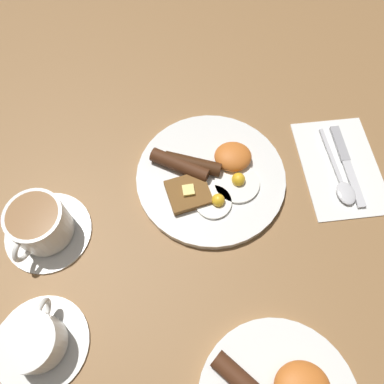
{
  "coord_description": "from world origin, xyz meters",
  "views": [
    {
      "loc": [
        0.05,
        0.33,
        0.61
      ],
      "look_at": [
        0.04,
        0.04,
        0.03
      ],
      "focal_mm": 35.0,
      "sensor_mm": 36.0,
      "label": 1
    }
  ],
  "objects_px": {
    "knife": "(346,160)",
    "spoon": "(343,184)",
    "teacup_far": "(35,342)",
    "breakfast_plate_near": "(210,176)",
    "teacup_near": "(41,225)"
  },
  "relations": [
    {
      "from": "breakfast_plate_near",
      "to": "knife",
      "type": "relative_size",
      "value": 1.55
    },
    {
      "from": "spoon",
      "to": "teacup_far",
      "type": "bearing_deg",
      "value": -71.23
    },
    {
      "from": "breakfast_plate_near",
      "to": "spoon",
      "type": "bearing_deg",
      "value": 173.67
    },
    {
      "from": "breakfast_plate_near",
      "to": "teacup_far",
      "type": "xyz_separation_m",
      "value": [
        0.27,
        0.27,
        0.02
      ]
    },
    {
      "from": "knife",
      "to": "spoon",
      "type": "distance_m",
      "value": 0.05
    },
    {
      "from": "teacup_far",
      "to": "knife",
      "type": "xyz_separation_m",
      "value": [
        -0.53,
        -0.3,
        -0.02
      ]
    },
    {
      "from": "breakfast_plate_near",
      "to": "knife",
      "type": "bearing_deg",
      "value": -174.37
    },
    {
      "from": "knife",
      "to": "spoon",
      "type": "height_order",
      "value": "spoon"
    },
    {
      "from": "teacup_far",
      "to": "knife",
      "type": "distance_m",
      "value": 0.61
    },
    {
      "from": "teacup_near",
      "to": "breakfast_plate_near",
      "type": "bearing_deg",
      "value": -162.01
    },
    {
      "from": "breakfast_plate_near",
      "to": "spoon",
      "type": "xyz_separation_m",
      "value": [
        -0.24,
        0.03,
        -0.0
      ]
    },
    {
      "from": "teacup_near",
      "to": "knife",
      "type": "height_order",
      "value": "teacup_near"
    },
    {
      "from": "spoon",
      "to": "breakfast_plate_near",
      "type": "bearing_deg",
      "value": -103.16
    },
    {
      "from": "teacup_far",
      "to": "knife",
      "type": "bearing_deg",
      "value": -150.73
    },
    {
      "from": "teacup_near",
      "to": "spoon",
      "type": "relative_size",
      "value": 0.88
    }
  ]
}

